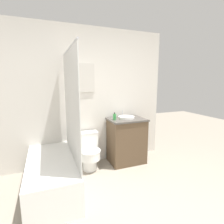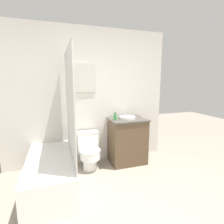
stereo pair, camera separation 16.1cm
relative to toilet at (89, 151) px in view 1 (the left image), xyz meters
The scene contains 6 objects.
wall_back 0.98m from the toilet, 78.80° to the left, with size 3.05×0.07×2.50m.
shower_area 0.77m from the toilet, 144.88° to the right, with size 0.64×1.39×1.98m.
toilet is the anchor object (origin of this frame).
vanity 0.75m from the toilet, ahead, with size 0.68×0.51×0.86m.
sink 0.93m from the toilet, ahead, with size 0.30×0.34×0.13m.
soap_bottle 0.77m from the toilet, ahead, with size 0.06×0.06×0.14m.
Camera 1 is at (-0.74, -0.99, 1.55)m, focal length 28.00 mm.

